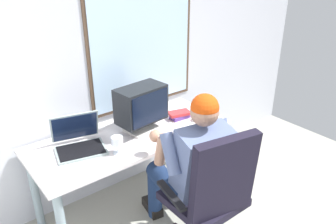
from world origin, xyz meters
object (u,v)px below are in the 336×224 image
at_px(coffee_mug, 202,115).
at_px(crt_monitor, 141,105).
at_px(book_stack, 180,115).
at_px(person_seated, 192,164).
at_px(wine_glass, 117,142).
at_px(desk, 132,146).
at_px(laptop, 78,139).
at_px(office_chair, 213,191).

bearing_deg(coffee_mug, crt_monitor, 161.01).
bearing_deg(book_stack, person_seated, -121.75).
relative_size(wine_glass, coffee_mug, 1.30).
bearing_deg(crt_monitor, wine_glass, -151.49).
xyz_separation_m(desk, laptop, (-0.41, 0.08, 0.17)).
distance_m(person_seated, crt_monitor, 0.63).
bearing_deg(wine_glass, office_chair, -60.84).
bearing_deg(book_stack, laptop, 174.39).
xyz_separation_m(office_chair, person_seated, (0.04, 0.26, 0.06)).
relative_size(person_seated, coffee_mug, 12.15).
bearing_deg(laptop, crt_monitor, -7.33).
xyz_separation_m(laptop, book_stack, (0.92, -0.09, -0.03)).
height_order(laptop, wine_glass, laptop).
height_order(office_chair, person_seated, person_seated).
bearing_deg(office_chair, coffee_mug, 52.14).
bearing_deg(person_seated, office_chair, -99.48).
relative_size(laptop, book_stack, 2.00).
xyz_separation_m(office_chair, laptop, (-0.54, 0.89, 0.19)).
relative_size(office_chair, wine_glass, 7.93).
xyz_separation_m(desk, crt_monitor, (0.12, 0.01, 0.33)).
distance_m(office_chair, coffee_mug, 0.84).
height_order(office_chair, laptop, office_chair).
bearing_deg(desk, person_seated, -72.55).
height_order(crt_monitor, coffee_mug, crt_monitor).
distance_m(person_seated, book_stack, 0.64).
relative_size(office_chair, person_seated, 0.85).
height_order(crt_monitor, book_stack, crt_monitor).
xyz_separation_m(office_chair, wine_glass, (-0.36, 0.64, 0.22)).
xyz_separation_m(crt_monitor, coffee_mug, (0.51, -0.18, -0.17)).
height_order(desk, crt_monitor, crt_monitor).
distance_m(desk, crt_monitor, 0.35).
relative_size(wine_glass, book_stack, 0.63).
height_order(person_seated, coffee_mug, person_seated).
relative_size(desk, book_stack, 7.65).
distance_m(desk, coffee_mug, 0.67).
bearing_deg(book_stack, office_chair, -115.16).
relative_size(crt_monitor, wine_glass, 3.15).
distance_m(wine_glass, coffee_mug, 0.86).
bearing_deg(laptop, coffee_mug, -13.20).
height_order(person_seated, wine_glass, person_seated).
xyz_separation_m(crt_monitor, wine_glass, (-0.34, -0.19, -0.13)).
relative_size(person_seated, wine_glass, 9.35).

